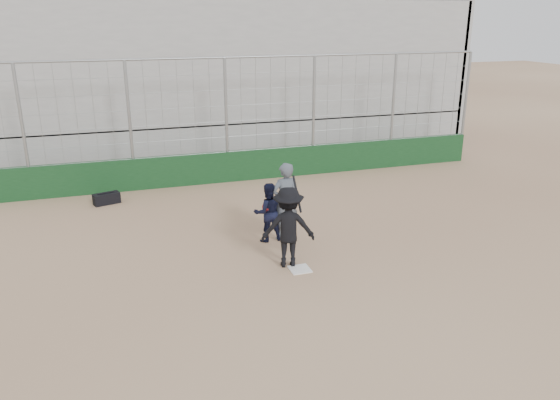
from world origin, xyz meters
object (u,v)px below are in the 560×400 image
object	(u,v)px
batter_at_plate	(288,227)
equipment_bag	(107,199)
catcher_crouched	(268,222)
umpire	(285,205)

from	to	relation	value
batter_at_plate	equipment_bag	bearing A→B (deg)	123.96
catcher_crouched	equipment_bag	world-z (taller)	catcher_crouched
batter_at_plate	catcher_crouched	size ratio (longest dim) A/B	1.91
catcher_crouched	batter_at_plate	bearing A→B (deg)	-88.81
batter_at_plate	umpire	distance (m)	1.54
umpire	equipment_bag	world-z (taller)	umpire
umpire	catcher_crouched	bearing A→B (deg)	-5.22
umpire	equipment_bag	size ratio (longest dim) A/B	2.16
catcher_crouched	equipment_bag	xyz separation A→B (m)	(-3.70, 4.10, -0.34)
umpire	batter_at_plate	bearing A→B (deg)	63.52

